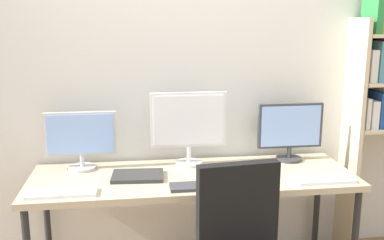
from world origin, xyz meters
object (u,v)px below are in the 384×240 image
(monitor_left, at_px, (81,138))
(keyboard_right, at_px, (324,180))
(monitor_right, at_px, (290,130))
(laptop_closed, at_px, (138,176))
(monitor_center, at_px, (189,124))
(computer_mouse, at_px, (252,177))
(desk, at_px, (193,182))
(keyboard_center, at_px, (198,186))
(keyboard_left, at_px, (62,193))

(monitor_left, distance_m, keyboard_right, 1.58)
(monitor_right, bearing_deg, laptop_closed, -168.41)
(monitor_right, bearing_deg, monitor_center, 180.00)
(computer_mouse, bearing_deg, desk, 157.56)
(desk, distance_m, keyboard_center, 0.24)
(desk, relative_size, monitor_right, 4.51)
(keyboard_center, xyz_separation_m, keyboard_right, (0.79, 0.00, 0.00))
(monitor_right, height_order, keyboard_center, monitor_right)
(keyboard_right, bearing_deg, desk, 163.70)
(keyboard_left, relative_size, computer_mouse, 4.07)
(monitor_center, xyz_separation_m, keyboard_center, (0.00, -0.44, -0.28))
(monitor_left, relative_size, laptop_closed, 1.45)
(keyboard_left, height_order, keyboard_center, same)
(monitor_center, bearing_deg, keyboard_center, -90.00)
(keyboard_center, bearing_deg, keyboard_left, 180.00)
(keyboard_left, xyz_separation_m, keyboard_center, (0.79, 0.00, 0.00))
(keyboard_center, distance_m, laptop_closed, 0.42)
(monitor_left, height_order, keyboard_right, monitor_left)
(desk, xyz_separation_m, computer_mouse, (0.35, -0.14, 0.07))
(monitor_left, xyz_separation_m, monitor_center, (0.72, 0.00, 0.07))
(monitor_left, relative_size, computer_mouse, 4.84)
(computer_mouse, bearing_deg, keyboard_right, -11.11)
(desk, xyz_separation_m, monitor_right, (0.72, 0.21, 0.27))
(monitor_left, relative_size, keyboard_center, 1.37)
(keyboard_left, xyz_separation_m, laptop_closed, (0.43, 0.22, 0.00))
(monitor_center, bearing_deg, monitor_right, -0.00)
(monitor_center, height_order, keyboard_left, monitor_center)
(monitor_right, distance_m, keyboard_right, 0.50)
(keyboard_right, xyz_separation_m, laptop_closed, (-1.14, 0.22, 0.00))
(keyboard_left, distance_m, keyboard_center, 0.79)
(monitor_center, distance_m, monitor_right, 0.72)
(monitor_center, bearing_deg, computer_mouse, -45.63)
(monitor_right, bearing_deg, desk, -163.50)
(monitor_left, distance_m, keyboard_center, 0.87)
(laptop_closed, bearing_deg, monitor_right, 15.91)
(desk, distance_m, keyboard_right, 0.82)
(monitor_center, distance_m, keyboard_right, 0.94)
(keyboard_right, distance_m, computer_mouse, 0.45)
(monitor_left, distance_m, keyboard_left, 0.49)
(desk, bearing_deg, laptop_closed, -178.80)
(keyboard_right, bearing_deg, laptop_closed, 168.96)
(monitor_left, height_order, monitor_center, monitor_center)
(monitor_left, relative_size, keyboard_right, 1.27)
(monitor_center, relative_size, keyboard_center, 1.52)
(monitor_left, xyz_separation_m, computer_mouse, (1.07, -0.36, -0.20))
(monitor_center, bearing_deg, monitor_left, -179.99)
(computer_mouse, bearing_deg, monitor_left, 161.51)
(monitor_center, bearing_deg, keyboard_left, -150.65)
(monitor_left, bearing_deg, keyboard_center, -31.68)
(desk, height_order, keyboard_center, keyboard_center)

